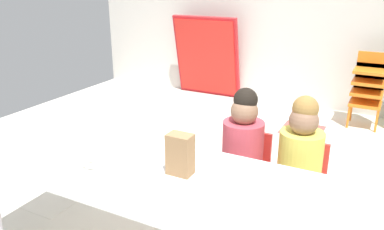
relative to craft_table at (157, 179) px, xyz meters
name	(u,v)px	position (x,y,z in m)	size (l,w,h in m)	color
ground_plane	(185,200)	(-0.20, 0.66, -0.55)	(5.51, 5.36, 0.02)	silver
back_wall	(291,4)	(-0.19, 3.35, 0.70)	(5.51, 0.10, 2.48)	beige
craft_table	(157,179)	(0.00, 0.00, 0.00)	(2.06, 0.76, 0.59)	white
seated_child_near_camera	(243,145)	(0.26, 0.61, 0.01)	(0.32, 0.31, 0.92)	red
seated_child_middle_seat	(301,156)	(0.62, 0.61, 0.01)	(0.32, 0.31, 0.92)	red
kid_chair_orange_stack	(368,85)	(0.81, 2.93, -0.09)	(0.32, 0.30, 0.80)	orange
folded_activity_table	(207,57)	(-1.22, 3.15, 0.00)	(0.90, 0.29, 1.09)	red
paper_bag_brown	(180,154)	(0.12, 0.04, 0.15)	(0.13, 0.09, 0.22)	#9E754C
paper_plate_near_edge	(94,166)	(-0.33, -0.11, 0.05)	(0.18, 0.18, 0.01)	white
donut_powdered_on_plate	(93,163)	(-0.33, -0.11, 0.07)	(0.12, 0.12, 0.03)	white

